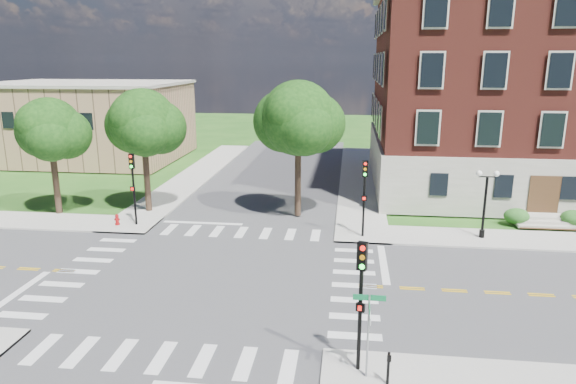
# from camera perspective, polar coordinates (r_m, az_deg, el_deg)

# --- Properties ---
(ground) EXTENTS (160.00, 160.00, 0.00)m
(ground) POSITION_cam_1_polar(r_m,az_deg,el_deg) (26.77, -8.45, -9.50)
(ground) COLOR #205016
(ground) RESTS_ON ground
(road_ew) EXTENTS (90.00, 12.00, 0.01)m
(road_ew) POSITION_cam_1_polar(r_m,az_deg,el_deg) (26.76, -8.45, -9.49)
(road_ew) COLOR #3D3D3F
(road_ew) RESTS_ON ground
(road_ns) EXTENTS (12.00, 90.00, 0.01)m
(road_ns) POSITION_cam_1_polar(r_m,az_deg,el_deg) (26.76, -8.45, -9.48)
(road_ns) COLOR #3D3D3F
(road_ns) RESTS_ON ground
(sidewalk_ne) EXTENTS (34.00, 34.00, 0.12)m
(sidewalk_ne) POSITION_cam_1_polar(r_m,az_deg,el_deg) (41.28, 18.69, -1.36)
(sidewalk_ne) COLOR #9E9B93
(sidewalk_ne) RESTS_ON ground
(sidewalk_nw) EXTENTS (34.00, 34.00, 0.12)m
(sidewalk_nw) POSITION_cam_1_polar(r_m,az_deg,el_deg) (46.03, -22.09, -0.07)
(sidewalk_nw) COLOR #9E9B93
(sidewalk_nw) RESTS_ON ground
(crosswalk_east) EXTENTS (2.20, 10.20, 0.02)m
(crosswalk_east) POSITION_cam_1_polar(r_m,az_deg,el_deg) (25.91, 7.37, -10.30)
(crosswalk_east) COLOR silver
(crosswalk_east) RESTS_ON ground
(stop_bar_east) EXTENTS (0.40, 5.50, 0.00)m
(stop_bar_east) POSITION_cam_1_polar(r_m,az_deg,el_deg) (28.73, 10.56, -7.87)
(stop_bar_east) COLOR silver
(stop_bar_east) RESTS_ON ground
(main_building) EXTENTS (30.60, 22.40, 16.50)m
(main_building) POSITION_cam_1_polar(r_m,az_deg,el_deg) (48.74, 28.05, 9.96)
(main_building) COLOR #9C9789
(main_building) RESTS_ON ground
(secondary_building) EXTENTS (20.40, 15.40, 8.30)m
(secondary_building) POSITION_cam_1_polar(r_m,az_deg,el_deg) (61.11, -21.43, 7.41)
(secondary_building) COLOR #A5795B
(secondary_building) RESTS_ON ground
(tree_b) EXTENTS (4.33, 4.33, 8.21)m
(tree_b) POSITION_cam_1_polar(r_m,az_deg,el_deg) (39.22, -24.95, 6.33)
(tree_b) COLOR black
(tree_b) RESTS_ON ground
(tree_c) EXTENTS (4.73, 4.73, 8.79)m
(tree_c) POSITION_cam_1_polar(r_m,az_deg,el_deg) (37.62, -15.82, 7.41)
(tree_c) COLOR black
(tree_c) RESTS_ON ground
(tree_d) EXTENTS (5.11, 5.11, 9.40)m
(tree_d) POSITION_cam_1_polar(r_m,az_deg,el_deg) (34.97, 1.14, 8.16)
(tree_d) COLOR black
(tree_d) RESTS_ON ground
(traffic_signal_se) EXTENTS (0.38, 0.45, 4.80)m
(traffic_signal_se) POSITION_cam_1_polar(r_m,az_deg,el_deg) (18.03, 8.11, -10.73)
(traffic_signal_se) COLOR black
(traffic_signal_se) RESTS_ON ground
(traffic_signal_ne) EXTENTS (0.36, 0.41, 4.80)m
(traffic_signal_ne) POSITION_cam_1_polar(r_m,az_deg,el_deg) (31.60, 8.48, 0.38)
(traffic_signal_ne) COLOR black
(traffic_signal_ne) RESTS_ON ground
(traffic_signal_nw) EXTENTS (0.32, 0.36, 4.80)m
(traffic_signal_nw) POSITION_cam_1_polar(r_m,az_deg,el_deg) (35.04, -16.84, 1.31)
(traffic_signal_nw) COLOR black
(traffic_signal_nw) RESTS_ON ground
(twin_lamp_west) EXTENTS (1.36, 0.36, 4.23)m
(twin_lamp_west) POSITION_cam_1_polar(r_m,az_deg,el_deg) (33.44, 21.06, -0.83)
(twin_lamp_west) COLOR black
(twin_lamp_west) RESTS_ON ground
(street_sign_pole) EXTENTS (1.10, 1.10, 3.10)m
(street_sign_pole) POSITION_cam_1_polar(r_m,az_deg,el_deg) (18.06, 8.96, -13.84)
(street_sign_pole) COLOR gray
(street_sign_pole) RESTS_ON ground
(push_button_post) EXTENTS (0.14, 0.21, 1.20)m
(push_button_post) POSITION_cam_1_polar(r_m,az_deg,el_deg) (18.56, 11.09, -18.51)
(push_button_post) COLOR black
(push_button_post) RESTS_ON ground
(fire_hydrant) EXTENTS (0.35, 0.35, 0.75)m
(fire_hydrant) POSITION_cam_1_polar(r_m,az_deg,el_deg) (36.01, -18.45, -2.95)
(fire_hydrant) COLOR maroon
(fire_hydrant) RESTS_ON ground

